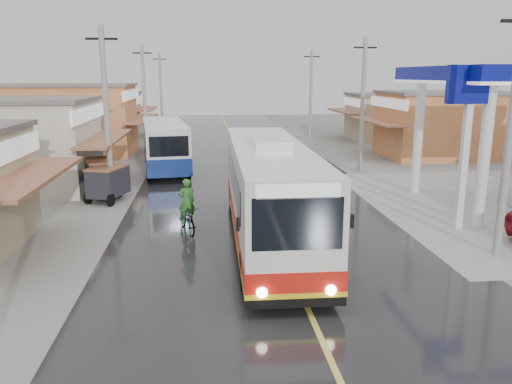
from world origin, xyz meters
TOP-DOWN VIEW (x-y plane):
  - ground at (0.00, 0.00)m, footprint 120.00×120.00m
  - road at (0.00, 15.00)m, footprint 12.00×90.00m
  - centre_line at (0.00, 15.00)m, footprint 0.15×90.00m
  - shopfronts_left at (-13.00, 18.00)m, footprint 11.00×44.00m
  - shopfronts_right at (15.00, 12.00)m, footprint 11.00×44.00m
  - utility_poles_left at (-7.00, 16.00)m, footprint 1.60×50.00m
  - utility_poles_right at (7.00, 15.00)m, footprint 1.60×36.00m
  - coach_bus at (-0.32, 2.30)m, footprint 2.85×12.07m
  - second_bus at (-5.02, 16.49)m, footprint 3.57×9.25m
  - cyclist at (-3.25, 3.63)m, footprint 1.22×2.07m
  - tricycle_near at (-7.13, 8.83)m, footprint 2.00×2.50m
  - tricycle_far at (-7.72, 10.20)m, footprint 2.29×2.55m

SIDE VIEW (x-z plane):
  - ground at x=0.00m, z-range 0.00..0.00m
  - shopfronts_left at x=-13.00m, z-range -2.60..2.60m
  - shopfronts_right at x=15.00m, z-range -2.40..2.40m
  - utility_poles_left at x=-7.00m, z-range -4.00..4.00m
  - utility_poles_right at x=7.00m, z-range -4.00..4.00m
  - road at x=0.00m, z-range 0.00..0.02m
  - centre_line at x=0.00m, z-range 0.02..0.03m
  - cyclist at x=-3.25m, z-range -0.36..1.74m
  - tricycle_near at x=-7.13m, z-range 0.12..1.79m
  - tricycle_far at x=-7.72m, z-range 0.13..1.91m
  - second_bus at x=-5.02m, z-range 0.12..3.11m
  - coach_bus at x=-0.32m, z-range -0.07..3.69m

